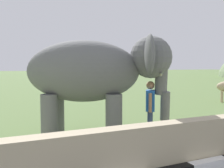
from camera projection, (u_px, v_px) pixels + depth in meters
name	position (u px, v px, depth m)	size (l,w,h in m)	color
barrier_parapet	(166.00, 148.00, 5.03)	(28.00, 0.36, 1.00)	tan
elephant	(96.00, 73.00, 7.21)	(4.01, 3.28, 2.90)	slate
person_handler	(150.00, 107.00, 7.35)	(0.43, 0.60, 1.66)	navy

